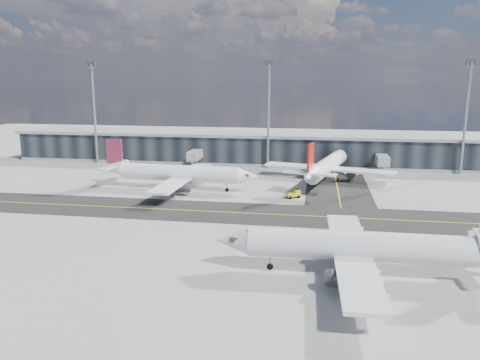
{
  "coord_description": "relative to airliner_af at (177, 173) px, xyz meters",
  "views": [
    {
      "loc": [
        12.68,
        -78.13,
        24.67
      ],
      "look_at": [
        -1.54,
        9.47,
        5.0
      ],
      "focal_mm": 35.0,
      "sensor_mm": 36.0,
      "label": 1
    }
  ],
  "objects": [
    {
      "name": "ground",
      "position": [
        17.53,
        -20.27,
        -3.59
      ],
      "size": [
        300.0,
        300.0,
        0.0
      ],
      "primitive_type": "plane",
      "color": "gray",
      "rests_on": "ground"
    },
    {
      "name": "taxiway_lanes",
      "position": [
        21.45,
        -9.53,
        -3.58
      ],
      "size": [
        180.0,
        63.0,
        0.03
      ],
      "color": "black",
      "rests_on": "ground"
    },
    {
      "name": "terminal_concourse",
      "position": [
        17.57,
        34.67,
        0.5
      ],
      "size": [
        152.0,
        19.8,
        8.8
      ],
      "color": "black",
      "rests_on": "ground"
    },
    {
      "name": "floodlight_masts",
      "position": [
        17.53,
        27.73,
        12.02
      ],
      "size": [
        102.5,
        0.7,
        28.9
      ],
      "color": "gray",
      "rests_on": "ground"
    },
    {
      "name": "airliner_af",
      "position": [
        0.0,
        0.0,
        0.0
      ],
      "size": [
        36.65,
        31.24,
        10.86
      ],
      "rotation": [
        0.0,
        0.0,
        -1.63
      ],
      "color": "white",
      "rests_on": "ground"
    },
    {
      "name": "airliner_redtail",
      "position": [
        33.17,
        13.93,
        0.07
      ],
      "size": [
        31.8,
        36.98,
        11.08
      ],
      "rotation": [
        0.0,
        0.0,
        -0.25
      ],
      "color": "white",
      "rests_on": "ground"
    },
    {
      "name": "airliner_near",
      "position": [
        36.77,
        -41.07,
        0.11
      ],
      "size": [
        37.66,
        32.05,
        11.18
      ],
      "rotation": [
        0.0,
        0.0,
        1.6
      ],
      "color": "silver",
      "rests_on": "ground"
    },
    {
      "name": "baggage_tug",
      "position": [
        26.29,
        -3.66,
        -2.7
      ],
      "size": [
        3.13,
        2.57,
        1.78
      ],
      "rotation": [
        0.0,
        0.0,
        -1.05
      ],
      "color": "yellow",
      "rests_on": "ground"
    },
    {
      "name": "service_van",
      "position": [
        38.25,
        23.73,
        -2.88
      ],
      "size": [
        4.57,
        5.57,
        1.41
      ],
      "primitive_type": "imported",
      "rotation": [
        0.0,
        0.0,
        0.52
      ],
      "color": "white",
      "rests_on": "ground"
    }
  ]
}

